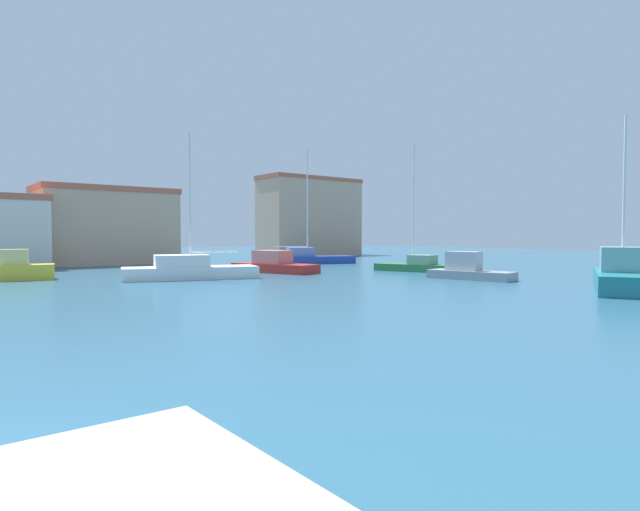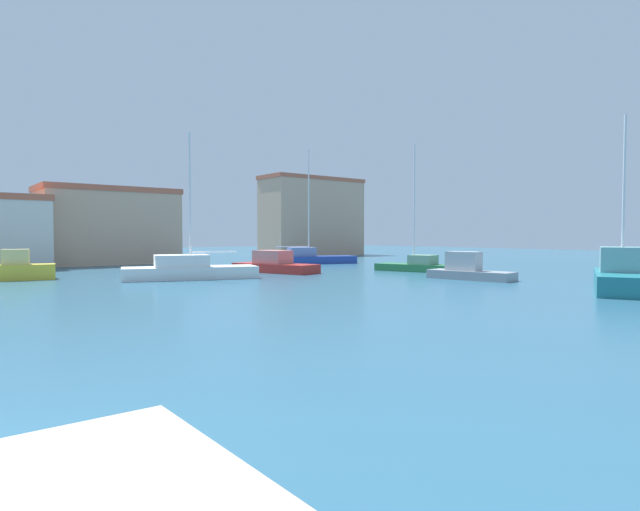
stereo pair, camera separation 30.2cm
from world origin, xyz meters
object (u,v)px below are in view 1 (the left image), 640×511
object	(u,v)px
sailboat_green_inner_mooring	(415,265)
sailboat_white_behind_lamppost	(189,269)
motorboat_grey_distant_north	(468,270)
motorboat_yellow_center_channel	(12,270)
motorboat_red_mid_harbor	(274,265)
sailboat_teal_distant_east	(622,276)
sailboat_blue_far_left	(306,258)

from	to	relation	value
sailboat_green_inner_mooring	sailboat_white_behind_lamppost	bearing A→B (deg)	165.64
motorboat_grey_distant_north	motorboat_yellow_center_channel	size ratio (longest dim) A/B	1.13
motorboat_red_mid_harbor	sailboat_teal_distant_east	bearing A→B (deg)	-73.50
sailboat_teal_distant_east	motorboat_red_mid_harbor	xyz separation A→B (m)	(-6.21, 20.95, -0.17)
motorboat_yellow_center_channel	sailboat_green_inner_mooring	bearing A→B (deg)	-21.35
motorboat_red_mid_harbor	sailboat_blue_far_left	xyz separation A→B (m)	(8.72, 7.67, -0.04)
sailboat_blue_far_left	sailboat_white_behind_lamppost	xyz separation A→B (m)	(-15.96, -9.14, 0.05)
sailboat_blue_far_left	sailboat_white_behind_lamppost	distance (m)	18.39
sailboat_teal_distant_east	sailboat_white_behind_lamppost	size ratio (longest dim) A/B	0.94
sailboat_green_inner_mooring	motorboat_red_mid_harbor	size ratio (longest dim) A/B	1.36
sailboat_teal_distant_east	sailboat_white_behind_lamppost	distance (m)	23.68
sailboat_green_inner_mooring	motorboat_grey_distant_north	bearing A→B (deg)	-113.09
sailboat_teal_distant_east	motorboat_grey_distant_north	xyz separation A→B (m)	(-0.17, 8.66, -0.17)
motorboat_red_mid_harbor	sailboat_white_behind_lamppost	distance (m)	7.38
sailboat_blue_far_left	motorboat_grey_distant_north	world-z (taller)	sailboat_blue_far_left
motorboat_red_mid_harbor	motorboat_grey_distant_north	xyz separation A→B (m)	(6.04, -12.29, -0.01)
sailboat_teal_distant_east	motorboat_grey_distant_north	bearing A→B (deg)	91.12
sailboat_white_behind_lamppost	sailboat_teal_distant_east	bearing A→B (deg)	-55.40
motorboat_red_mid_harbor	motorboat_grey_distant_north	size ratio (longest dim) A/B	1.29
sailboat_teal_distant_east	sailboat_white_behind_lamppost	xyz separation A→B (m)	(-13.45, 19.49, -0.15)
motorboat_grey_distant_north	sailboat_teal_distant_east	bearing A→B (deg)	-88.88
sailboat_blue_far_left	motorboat_yellow_center_channel	world-z (taller)	sailboat_blue_far_left
motorboat_grey_distant_north	sailboat_blue_far_left	bearing A→B (deg)	82.34
sailboat_white_behind_lamppost	motorboat_grey_distant_north	bearing A→B (deg)	-39.19
motorboat_yellow_center_channel	sailboat_blue_far_left	bearing A→B (deg)	8.30
sailboat_teal_distant_east	motorboat_red_mid_harbor	bearing A→B (deg)	106.50
sailboat_green_inner_mooring	motorboat_grey_distant_north	size ratio (longest dim) A/B	1.76
sailboat_blue_far_left	motorboat_yellow_center_channel	distance (m)	24.85
sailboat_blue_far_left	motorboat_grey_distant_north	bearing A→B (deg)	-97.66
sailboat_teal_distant_east	sailboat_white_behind_lamppost	bearing A→B (deg)	124.60
sailboat_green_inner_mooring	motorboat_yellow_center_channel	bearing A→B (deg)	158.65
motorboat_grey_distant_north	motorboat_yellow_center_channel	xyz separation A→B (m)	(-21.91, 16.37, 0.06)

